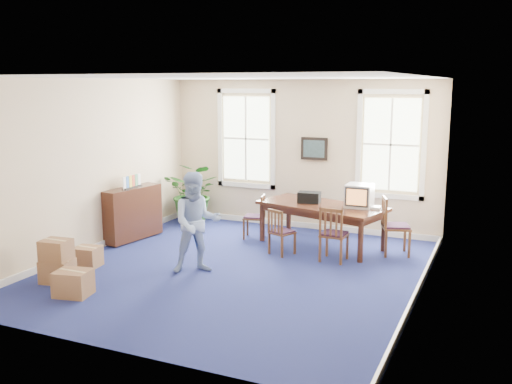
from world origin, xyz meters
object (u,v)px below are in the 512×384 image
at_px(crt_tv, 359,196).
at_px(cardboard_boxes, 70,260).
at_px(conference_table, 321,225).
at_px(man, 197,223).
at_px(credenza, 132,214).
at_px(chair_near_left, 282,231).
at_px(potted_plant, 194,193).

relative_size(crt_tv, cardboard_boxes, 0.41).
height_order(conference_table, crt_tv, crt_tv).
distance_m(man, credenza, 2.53).
bearing_deg(chair_near_left, crt_tv, -120.68).
bearing_deg(conference_table, credenza, -147.51).
height_order(credenza, potted_plant, potted_plant).
xyz_separation_m(chair_near_left, credenza, (-3.12, -0.28, 0.09)).
height_order(chair_near_left, cardboard_boxes, chair_near_left).
distance_m(conference_table, cardboard_boxes, 4.69).
bearing_deg(potted_plant, credenza, -103.45).
distance_m(crt_tv, credenza, 4.51).
relative_size(crt_tv, credenza, 0.39).
bearing_deg(man, crt_tv, 11.25).
xyz_separation_m(credenza, cardboard_boxes, (0.59, -2.48, -0.16)).
distance_m(chair_near_left, credenza, 3.13).
height_order(crt_tv, potted_plant, potted_plant).
bearing_deg(man, credenza, 113.79).
relative_size(chair_near_left, cardboard_boxes, 0.68).
distance_m(chair_near_left, potted_plant, 3.08).
relative_size(crt_tv, potted_plant, 0.38).
xyz_separation_m(conference_table, chair_near_left, (-0.49, -0.82, 0.02)).
height_order(crt_tv, chair_near_left, crt_tv).
bearing_deg(chair_near_left, conference_table, -97.67).
height_order(conference_table, chair_near_left, chair_near_left).
relative_size(conference_table, man, 1.43).
distance_m(crt_tv, man, 3.21).
xyz_separation_m(conference_table, cardboard_boxes, (-3.02, -3.59, -0.05)).
xyz_separation_m(potted_plant, cardboard_boxes, (0.17, -4.24, -0.33)).
relative_size(potted_plant, cardboard_boxes, 1.09).
height_order(chair_near_left, credenza, credenza).
bearing_deg(crt_tv, cardboard_boxes, -136.22).
relative_size(man, cardboard_boxes, 1.32).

